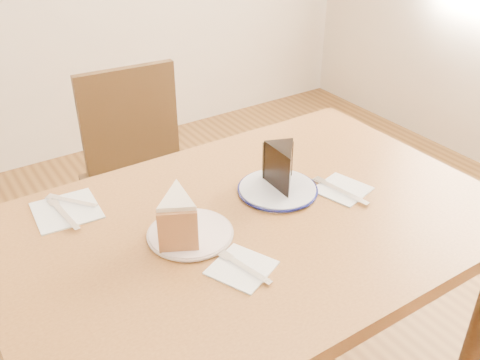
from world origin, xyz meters
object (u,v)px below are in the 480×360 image
object	(u,v)px
chair_far	(147,179)
plate_navy	(278,189)
table	(254,250)
plate_cream	(190,234)
chocolate_cake	(283,171)
carrot_cake	(178,215)

from	to	relation	value
chair_far	plate_navy	world-z (taller)	chair_far
table	plate_navy	distance (m)	0.17
plate_cream	chocolate_cake	distance (m)	0.30
chair_far	plate_cream	size ratio (longest dim) A/B	4.59
chair_far	plate_cream	xyz separation A→B (m)	(-0.19, -0.71, 0.28)
table	chair_far	world-z (taller)	chair_far
table	plate_navy	size ratio (longest dim) A/B	6.07
table	chocolate_cake	world-z (taller)	chocolate_cake
plate_cream	chocolate_cake	size ratio (longest dim) A/B	1.74
plate_cream	carrot_cake	xyz separation A→B (m)	(-0.02, 0.01, 0.05)
carrot_cake	chocolate_cake	world-z (taller)	chocolate_cake
table	plate_cream	bearing A→B (deg)	172.46
carrot_cake	table	bearing A→B (deg)	17.88
table	plate_cream	xyz separation A→B (m)	(-0.16, 0.02, 0.10)
plate_navy	carrot_cake	distance (m)	0.31
plate_cream	plate_navy	distance (m)	0.28
plate_navy	carrot_cake	world-z (taller)	carrot_cake
chair_far	table	bearing A→B (deg)	92.52
table	plate_navy	world-z (taller)	plate_navy
chair_far	chocolate_cake	size ratio (longest dim) A/B	7.97
plate_cream	plate_navy	world-z (taller)	same
table	chocolate_cake	bearing A→B (deg)	24.05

